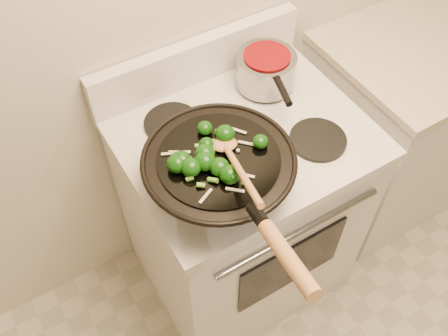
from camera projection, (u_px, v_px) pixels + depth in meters
stove at (240, 210)px, 1.95m from camera, size 0.78×0.67×1.08m
counter_unit at (399, 125)px, 2.25m from camera, size 0.76×0.62×0.91m
wok at (220, 172)px, 1.38m from camera, size 0.43×0.71×0.27m
stirfry at (209, 158)px, 1.32m from camera, size 0.28×0.26×0.05m
wooden_spoon at (234, 160)px, 1.28m from camera, size 0.13×0.32×0.13m
saucepan at (266, 70)px, 1.67m from camera, size 0.20×0.32×0.12m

